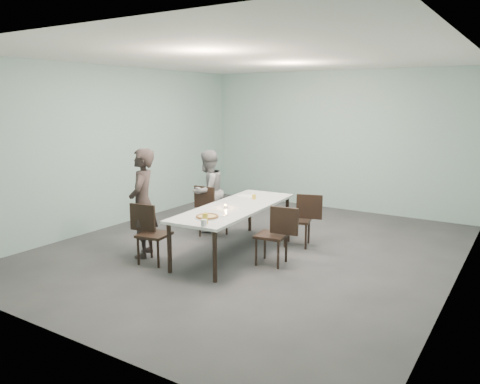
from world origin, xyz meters
The scene contains 16 objects.
ground centered at (0.00, 0.00, 0.00)m, with size 7.00×7.00×0.00m, color #333335.
room_shell centered at (0.00, 0.00, 2.03)m, with size 6.02×7.02×3.01m.
table centered at (-0.14, -0.29, 0.69)m, with size 1.08×2.66×0.75m.
chair_near_left centered at (-0.96, -1.36, 0.50)m, with size 0.64×0.48×0.87m.
chair_far_left centered at (-1.05, 0.27, 0.50)m, with size 0.61×0.43×0.87m.
chair_near_right centered at (0.68, -0.45, 0.50)m, with size 0.63×0.47×0.87m.
chair_far_right centered at (0.61, 0.57, 0.50)m, with size 0.65×0.52×0.87m.
diner_near centered at (-1.24, -1.19, 0.83)m, with size 0.61×0.40×1.67m, color black.
diner_far centered at (-1.23, 0.47, 0.75)m, with size 0.73×0.57×1.49m, color gray.
pizza centered at (-0.06, -1.14, 0.77)m, with size 0.34×0.34×0.04m.
side_plate centered at (0.03, -0.90, 0.76)m, with size 0.18×0.18×0.01m, color white.
beer_glass centered at (0.11, -1.42, 0.82)m, with size 0.08×0.08×0.15m, color gold.
water_tumbler centered at (0.17, -1.51, 0.80)m, with size 0.08×0.08×0.09m, color silver.
tealight centered at (-0.19, -0.49, 0.77)m, with size 0.06×0.06×0.05m.
amber_tumbler centered at (-0.15, 0.30, 0.79)m, with size 0.07×0.07×0.08m, color gold.
menu centered at (-0.38, 0.45, 0.75)m, with size 0.30×0.22×0.01m, color silver.
Camera 1 is at (3.73, -6.24, 2.36)m, focal length 35.00 mm.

